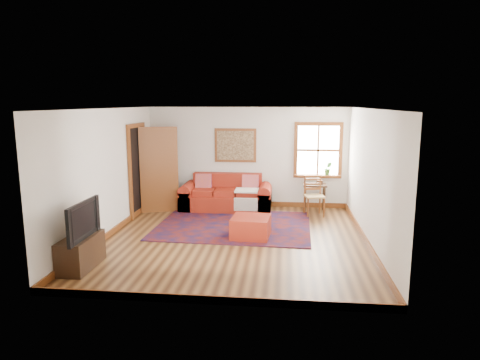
# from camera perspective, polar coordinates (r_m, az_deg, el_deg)

# --- Properties ---
(ground) EXTENTS (5.50, 5.50, 0.00)m
(ground) POSITION_cam_1_polar(r_m,az_deg,el_deg) (8.38, -0.71, -7.86)
(ground) COLOR #402411
(ground) RESTS_ON ground
(room_envelope) EXTENTS (5.04, 5.54, 2.52)m
(room_envelope) POSITION_cam_1_polar(r_m,az_deg,el_deg) (8.03, -0.72, 3.43)
(room_envelope) COLOR silver
(room_envelope) RESTS_ON ground
(window) EXTENTS (1.18, 0.20, 1.38)m
(window) POSITION_cam_1_polar(r_m,az_deg,el_deg) (10.72, 10.52, 3.18)
(window) COLOR white
(window) RESTS_ON ground
(doorway) EXTENTS (0.89, 1.08, 2.14)m
(doorway) POSITION_cam_1_polar(r_m,az_deg,el_deg) (10.30, -11.82, 1.48)
(doorway) COLOR black
(doorway) RESTS_ON ground
(framed_artwork) EXTENTS (1.05, 0.07, 0.85)m
(framed_artwork) POSITION_cam_1_polar(r_m,az_deg,el_deg) (10.74, -0.62, 4.64)
(framed_artwork) COLOR brown
(framed_artwork) RESTS_ON ground
(persian_rug) EXTENTS (3.31, 2.69, 0.02)m
(persian_rug) POSITION_cam_1_polar(r_m,az_deg,el_deg) (9.24, -0.81, -6.05)
(persian_rug) COLOR #58130C
(persian_rug) RESTS_ON ground
(red_leather_sofa) EXTENTS (2.21, 0.91, 0.87)m
(red_leather_sofa) POSITION_cam_1_polar(r_m,az_deg,el_deg) (10.58, -1.82, -2.39)
(red_leather_sofa) COLOR maroon
(red_leather_sofa) RESTS_ON ground
(red_ottoman) EXTENTS (0.78, 0.78, 0.41)m
(red_ottoman) POSITION_cam_1_polar(r_m,az_deg,el_deg) (8.41, 1.45, -6.30)
(red_ottoman) COLOR maroon
(red_ottoman) RESTS_ON ground
(side_table) EXTENTS (0.56, 0.42, 0.67)m
(side_table) POSITION_cam_1_polar(r_m,az_deg,el_deg) (10.48, 9.92, -1.20)
(side_table) COLOR #321E10
(side_table) RESTS_ON ground
(ladder_back_chair) EXTENTS (0.51, 0.49, 0.93)m
(ladder_back_chair) POSITION_cam_1_polar(r_m,az_deg,el_deg) (10.12, 9.80, -1.87)
(ladder_back_chair) COLOR tan
(ladder_back_chair) RESTS_ON ground
(media_cabinet) EXTENTS (0.42, 0.94, 0.51)m
(media_cabinet) POSITION_cam_1_polar(r_m,az_deg,el_deg) (7.37, -20.45, -9.01)
(media_cabinet) COLOR #321E10
(media_cabinet) RESTS_ON ground
(television) EXTENTS (0.13, 1.03, 0.59)m
(television) POSITION_cam_1_polar(r_m,az_deg,el_deg) (7.14, -20.86, -5.01)
(television) COLOR black
(television) RESTS_ON media_cabinet
(candle_hurricane) EXTENTS (0.12, 0.12, 0.18)m
(candle_hurricane) POSITION_cam_1_polar(r_m,az_deg,el_deg) (7.55, -19.07, -5.73)
(candle_hurricane) COLOR silver
(candle_hurricane) RESTS_ON media_cabinet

